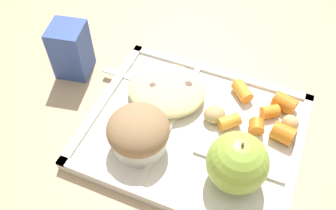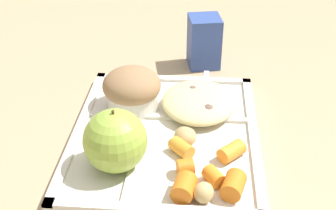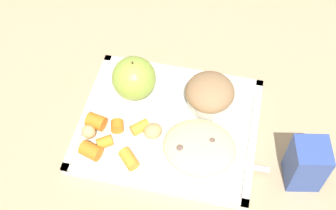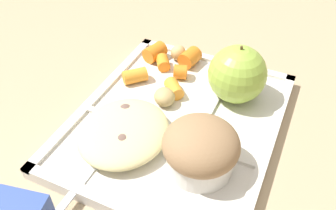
# 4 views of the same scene
# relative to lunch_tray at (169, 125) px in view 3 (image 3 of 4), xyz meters

# --- Properties ---
(ground) EXTENTS (6.00, 6.00, 0.00)m
(ground) POSITION_rel_lunch_tray_xyz_m (0.00, -0.00, -0.01)
(ground) COLOR tan
(lunch_tray) EXTENTS (0.32, 0.27, 0.02)m
(lunch_tray) POSITION_rel_lunch_tray_xyz_m (0.00, 0.00, 0.00)
(lunch_tray) COLOR silver
(lunch_tray) RESTS_ON ground
(green_apple) EXTENTS (0.08, 0.08, 0.09)m
(green_apple) POSITION_rel_lunch_tray_xyz_m (-0.08, 0.06, 0.05)
(green_apple) COLOR #93B742
(green_apple) RESTS_ON lunch_tray
(bran_muffin) EXTENTS (0.09, 0.09, 0.07)m
(bran_muffin) POSITION_rel_lunch_tray_xyz_m (0.06, 0.06, 0.04)
(bran_muffin) COLOR silver
(bran_muffin) RESTS_ON lunch_tray
(carrot_slice_edge) EXTENTS (0.03, 0.03, 0.02)m
(carrot_slice_edge) POSITION_rel_lunch_tray_xyz_m (-0.10, -0.07, 0.02)
(carrot_slice_edge) COLOR orange
(carrot_slice_edge) RESTS_ON lunch_tray
(carrot_slice_tilted) EXTENTS (0.04, 0.03, 0.03)m
(carrot_slice_tilted) POSITION_rel_lunch_tray_xyz_m (-0.13, -0.03, 0.02)
(carrot_slice_tilted) COLOR orange
(carrot_slice_tilted) RESTS_ON lunch_tray
(carrot_slice_back) EXTENTS (0.04, 0.04, 0.02)m
(carrot_slice_back) POSITION_rel_lunch_tray_xyz_m (-0.05, -0.09, 0.02)
(carrot_slice_back) COLOR orange
(carrot_slice_back) RESTS_ON lunch_tray
(carrot_slice_diagonal) EXTENTS (0.04, 0.04, 0.03)m
(carrot_slice_diagonal) POSITION_rel_lunch_tray_xyz_m (-0.12, -0.09, 0.02)
(carrot_slice_diagonal) COLOR orange
(carrot_slice_diagonal) RESTS_ON lunch_tray
(carrot_slice_large) EXTENTS (0.03, 0.03, 0.02)m
(carrot_slice_large) POSITION_rel_lunch_tray_xyz_m (-0.09, -0.03, 0.02)
(carrot_slice_large) COLOR orange
(carrot_slice_large) RESTS_ON lunch_tray
(carrot_slice_near_corner) EXTENTS (0.04, 0.04, 0.02)m
(carrot_slice_near_corner) POSITION_rel_lunch_tray_xyz_m (-0.05, -0.03, 0.02)
(carrot_slice_near_corner) COLOR orange
(carrot_slice_near_corner) RESTS_ON lunch_tray
(potato_chunk_browned) EXTENTS (0.05, 0.04, 0.02)m
(potato_chunk_browned) POSITION_rel_lunch_tray_xyz_m (-0.02, -0.03, 0.02)
(potato_chunk_browned) COLOR tan
(potato_chunk_browned) RESTS_ON lunch_tray
(potato_chunk_small) EXTENTS (0.03, 0.03, 0.03)m
(potato_chunk_small) POSITION_rel_lunch_tray_xyz_m (-0.13, -0.06, 0.02)
(potato_chunk_small) COLOR tan
(potato_chunk_small) RESTS_ON lunch_tray
(egg_noodle_pile) EXTENTS (0.13, 0.12, 0.03)m
(egg_noodle_pile) POSITION_rel_lunch_tray_xyz_m (0.06, -0.05, 0.02)
(egg_noodle_pile) COLOR beige
(egg_noodle_pile) RESTS_ON lunch_tray
(meatball_side) EXTENTS (0.03, 0.03, 0.03)m
(meatball_side) POSITION_rel_lunch_tray_xyz_m (0.03, -0.06, 0.02)
(meatball_side) COLOR brown
(meatball_side) RESTS_ON lunch_tray
(meatball_back) EXTENTS (0.03, 0.03, 0.03)m
(meatball_back) POSITION_rel_lunch_tray_xyz_m (0.08, -0.04, 0.02)
(meatball_back) COLOR brown
(meatball_back) RESTS_ON lunch_tray
(plastic_fork) EXTENTS (0.16, 0.02, 0.00)m
(plastic_fork) POSITION_rel_lunch_tray_xyz_m (0.10, -0.06, 0.01)
(plastic_fork) COLOR silver
(plastic_fork) RESTS_ON lunch_tray
(milk_carton) EXTENTS (0.07, 0.07, 0.10)m
(milk_carton) POSITION_rel_lunch_tray_xyz_m (0.24, -0.05, 0.04)
(milk_carton) COLOR #334C99
(milk_carton) RESTS_ON ground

